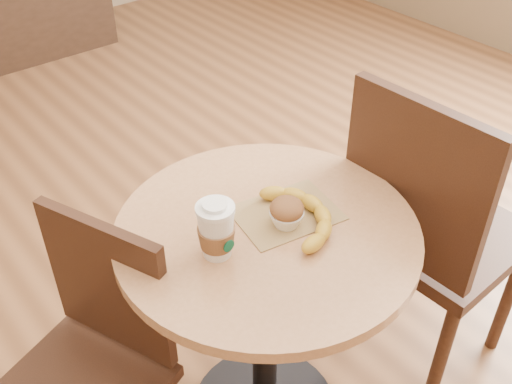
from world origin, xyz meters
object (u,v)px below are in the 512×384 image
chair_left (91,365)px  muffin (287,212)px  cafe_table (266,290)px  coffee_cup (216,232)px  chair_right (429,229)px  banana (300,213)px

chair_left → muffin: bearing=49.7°
cafe_table → chair_left: bearing=162.1°
cafe_table → coffee_cup: size_ratio=5.32×
chair_right → banana: 0.49m
cafe_table → chair_left: size_ratio=0.91×
muffin → banana: bearing=-8.6°
banana → chair_left: bearing=-179.0°
chair_right → banana: chair_right is taller
cafe_table → chair_right: (0.50, -0.12, 0.01)m
cafe_table → coffee_cup: 0.31m
coffee_cup → muffin: size_ratio=1.73×
chair_left → banana: bearing=50.4°
coffee_cup → muffin: (0.18, -0.02, -0.02)m
chair_right → muffin: chair_right is taller
cafe_table → chair_left: chair_left is taller
chair_left → muffin: 0.60m
muffin → chair_left: bearing=161.1°
banana → chair_right: bearing=7.2°
coffee_cup → muffin: 0.18m
coffee_cup → muffin: coffee_cup is taller
chair_right → muffin: bearing=75.9°
cafe_table → banana: (0.08, -0.03, 0.23)m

